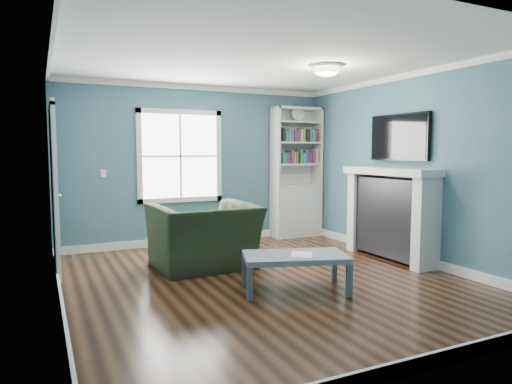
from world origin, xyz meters
name	(u,v)px	position (x,y,z in m)	size (l,w,h in m)	color
floor	(265,280)	(0.00, 0.00, 0.00)	(5.00, 5.00, 0.00)	black
room_walls	(266,147)	(0.00, 0.00, 1.58)	(5.00, 5.00, 5.00)	#3B6777
trim	(266,176)	(0.00, 0.00, 1.24)	(4.50, 5.00, 2.60)	white
window	(180,156)	(-0.30, 2.49, 1.45)	(1.40, 0.06, 1.50)	white
bookshelf	(296,185)	(1.77, 2.30, 0.92)	(0.90, 0.35, 2.31)	silver
fireplace	(391,215)	(2.08, 0.20, 0.64)	(0.44, 1.58, 1.30)	black
tv	(399,137)	(2.20, 0.20, 1.72)	(0.06, 1.10, 0.65)	black
door	(54,188)	(-2.22, 1.40, 1.07)	(0.12, 0.98, 2.17)	silver
ceiling_fixture	(327,69)	(0.90, 0.10, 2.55)	(0.38, 0.38, 0.15)	white
light_switch	(103,173)	(-1.50, 2.48, 1.20)	(0.08, 0.01, 0.12)	white
recliner	(204,225)	(-0.46, 0.88, 0.56)	(1.29, 0.84, 1.12)	black
coffee_table	(295,259)	(0.11, -0.49, 0.35)	(1.25, 0.93, 0.41)	#4B515A
paper_sheet	(302,254)	(0.17, -0.54, 0.41)	(0.22, 0.28, 0.00)	white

